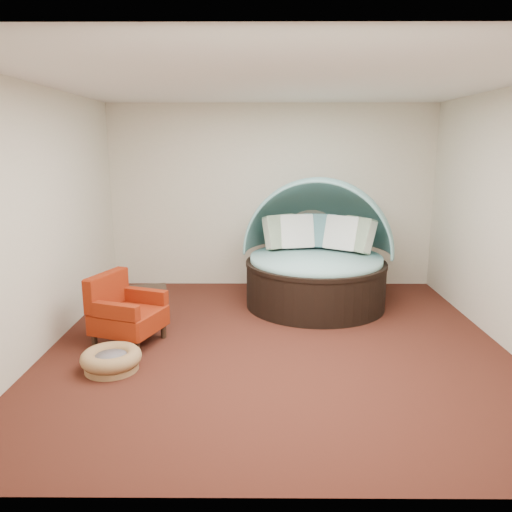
{
  "coord_description": "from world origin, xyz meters",
  "views": [
    {
      "loc": [
        -0.2,
        -5.24,
        2.19
      ],
      "look_at": [
        -0.24,
        0.6,
        0.88
      ],
      "focal_mm": 35.0,
      "sensor_mm": 36.0,
      "label": 1
    }
  ],
  "objects_px": {
    "red_armchair": "(125,312)",
    "side_table": "(148,301)",
    "canopy_daybed": "(317,246)",
    "pet_basket": "(111,359)"
  },
  "relations": [
    {
      "from": "red_armchair",
      "to": "pet_basket",
      "type": "bearing_deg",
      "value": -67.22
    },
    {
      "from": "red_armchair",
      "to": "side_table",
      "type": "relative_size",
      "value": 1.59
    },
    {
      "from": "red_armchair",
      "to": "side_table",
      "type": "distance_m",
      "value": 0.69
    },
    {
      "from": "side_table",
      "to": "canopy_daybed",
      "type": "bearing_deg",
      "value": 20.27
    },
    {
      "from": "canopy_daybed",
      "to": "side_table",
      "type": "xyz_separation_m",
      "value": [
        -2.19,
        -0.81,
        -0.53
      ]
    },
    {
      "from": "red_armchair",
      "to": "side_table",
      "type": "bearing_deg",
      "value": 100.06
    },
    {
      "from": "canopy_daybed",
      "to": "pet_basket",
      "type": "relative_size",
      "value": 3.08
    },
    {
      "from": "pet_basket",
      "to": "side_table",
      "type": "relative_size",
      "value": 1.38
    },
    {
      "from": "canopy_daybed",
      "to": "red_armchair",
      "type": "bearing_deg",
      "value": -135.71
    },
    {
      "from": "pet_basket",
      "to": "red_armchair",
      "type": "bearing_deg",
      "value": 92.98
    }
  ]
}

